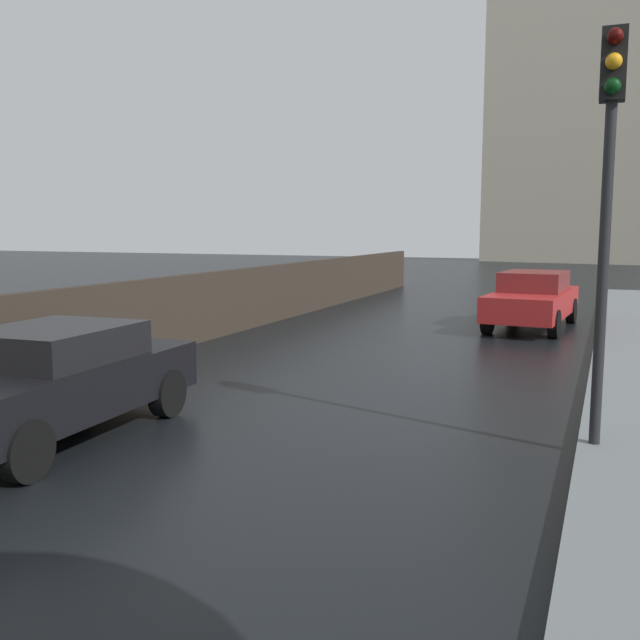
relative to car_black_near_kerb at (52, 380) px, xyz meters
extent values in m
cube|color=black|center=(0.00, -0.02, -0.09)|extent=(1.93, 4.12, 0.62)
cube|color=black|center=(0.00, 0.08, 0.43)|extent=(1.62, 1.96, 0.42)
cylinder|color=black|center=(0.86, -1.31, -0.40)|extent=(0.25, 0.66, 0.65)
cylinder|color=black|center=(0.73, 1.35, -0.40)|extent=(0.25, 0.66, 0.65)
cylinder|color=black|center=(-0.86, 1.27, -0.40)|extent=(0.25, 0.66, 0.65)
cube|color=maroon|center=(4.42, 12.12, -0.08)|extent=(2.03, 4.62, 0.62)
cube|color=maroon|center=(4.43, 12.25, 0.48)|extent=(1.64, 2.13, 0.49)
cylinder|color=black|center=(3.75, 13.66, -0.39)|extent=(0.27, 0.69, 0.67)
cylinder|color=black|center=(5.31, 13.54, -0.39)|extent=(0.27, 0.69, 0.67)
cylinder|color=black|center=(3.53, 10.70, -0.39)|extent=(0.27, 0.69, 0.67)
cylinder|color=black|center=(5.08, 10.58, -0.39)|extent=(0.27, 0.69, 0.67)
cylinder|color=black|center=(6.16, 1.80, 1.30)|extent=(0.12, 0.12, 3.76)
cube|color=black|center=(6.16, 1.80, 3.55)|extent=(0.26, 0.26, 0.75)
sphere|color=#360503|center=(6.16, 1.63, 3.80)|extent=(0.17, 0.17, 0.17)
sphere|color=orange|center=(6.16, 1.63, 3.55)|extent=(0.17, 0.17, 0.17)
sphere|color=black|center=(6.16, 1.63, 3.30)|extent=(0.17, 0.17, 0.17)
cube|color=beige|center=(3.56, 52.32, 14.42)|extent=(13.59, 11.65, 30.28)
camera|label=1|loc=(6.25, -6.53, 1.84)|focal=39.56mm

